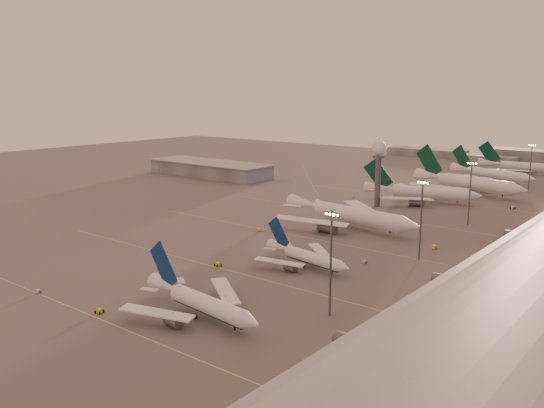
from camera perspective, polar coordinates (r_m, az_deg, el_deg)
The scene contains 26 objects.
ground at distance 173.72m, azimuth -10.60°, elevation -6.23°, with size 700.00×700.00×0.00m, color #4C4A4A.
taxiway_markings at distance 196.49m, azimuth 7.82°, elevation -4.07°, with size 180.00×185.25×0.02m.
hangar at distance 352.30m, azimuth -6.17°, elevation 3.51°, with size 82.00×27.00×8.50m.
radar_tower at distance 259.43m, azimuth 10.51°, elevation 4.30°, with size 6.40×6.40×31.10m.
mast_a at distance 132.75m, azimuth 5.85°, elevation -5.41°, with size 3.60×0.56×25.00m.
mast_b at distance 181.23m, azimuth 14.56°, elevation -1.18°, with size 3.60×0.56×25.00m.
mast_c at distance 233.32m, azimuth 19.03°, elevation 1.31°, with size 3.60×0.56×25.00m.
mast_d at distance 319.26m, azimuth 24.23°, elevation 3.48°, with size 3.60×0.56×25.00m.
distant_horizon at distance 452.20m, azimuth 22.66°, elevation 4.37°, with size 165.00×37.50×9.00m.
narrowbody_near at distance 135.15m, azimuth -7.05°, elevation -9.89°, with size 39.25×31.19×15.35m.
narrowbody_mid at distance 171.00m, azimuth 3.48°, elevation -5.40°, with size 33.45×26.49×13.15m.
widebody_white at distance 220.14m, azimuth 7.69°, elevation -1.38°, with size 62.12×49.49×21.90m.
greentail_a at distance 276.26m, azimuth 14.60°, elevation 0.88°, with size 52.92×42.16×19.72m.
greentail_b at distance 305.69m, azimuth 18.85°, elevation 1.73°, with size 63.04×50.34×23.26m.
greentail_c at distance 348.50m, azimuth 20.93°, elevation 2.60°, with size 52.85×42.09×19.70m.
greentail_d at distance 388.98m, azimuth 23.59°, elevation 3.24°, with size 54.13×43.55×19.67m.
gsv_truck_a at distance 161.47m, azimuth -22.05°, elevation -7.86°, with size 5.34×2.84×2.05m.
gsv_tug_near at distance 143.40m, azimuth -16.73°, elevation -10.13°, with size 3.03×4.11×1.05m.
gsv_catering_a at distance 127.43m, azimuth 8.82°, elevation -11.74°, with size 5.74×3.49×4.39m.
gsv_tug_mid at distance 172.67m, azimuth -5.38°, elevation -6.00°, with size 4.25×3.21×1.08m.
gsv_truck_b at distance 176.54m, azimuth 9.24°, elevation -5.56°, with size 4.90×2.12×1.93m.
gsv_truck_c at distance 213.26m, azimuth -1.12°, elevation -2.41°, with size 6.01×5.09×2.37m.
gsv_catering_b at distance 197.12m, azimuth 15.89°, elevation -3.66°, with size 6.20×4.37×4.66m.
gsv_tug_far at distance 229.33m, azimuth 10.44°, elevation -1.81°, with size 2.75×3.58×0.90m.
gsv_truck_d at distance 281.96m, azimuth 8.04°, elevation 0.82°, with size 3.18×4.95×1.88m.
gsv_tug_hangar at distance 273.90m, azimuth 22.76°, elevation -0.35°, with size 4.28×3.06×1.11m.
Camera 1 is at (126.60, -107.08, 51.81)m, focal length 38.00 mm.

